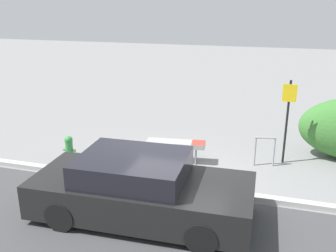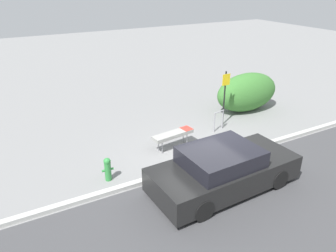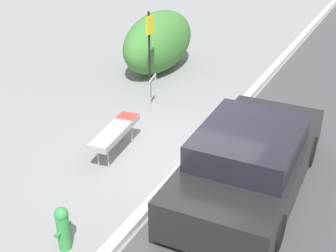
{
  "view_description": "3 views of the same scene",
  "coord_description": "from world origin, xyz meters",
  "px_view_note": "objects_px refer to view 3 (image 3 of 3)",
  "views": [
    {
      "loc": [
        2.18,
        -7.64,
        4.23
      ],
      "look_at": [
        -0.64,
        1.86,
        0.91
      ],
      "focal_mm": 40.0,
      "sensor_mm": 36.0,
      "label": 1
    },
    {
      "loc": [
        -5.58,
        -7.65,
        5.71
      ],
      "look_at": [
        -0.38,
        1.84,
        0.75
      ],
      "focal_mm": 35.0,
      "sensor_mm": 36.0,
      "label": 2
    },
    {
      "loc": [
        -7.34,
        -3.35,
        5.09
      ],
      "look_at": [
        -0.18,
        0.39,
        0.86
      ],
      "focal_mm": 50.0,
      "sensor_mm": 36.0,
      "label": 3
    }
  ],
  "objects_px": {
    "fire_hydrant": "(63,227)",
    "parked_car_near": "(249,161)",
    "bench": "(115,132)",
    "bike_rack": "(153,89)",
    "sign_post": "(150,48)"
  },
  "relations": [
    {
      "from": "fire_hydrant",
      "to": "parked_car_near",
      "type": "relative_size",
      "value": 0.17
    },
    {
      "from": "sign_post",
      "to": "parked_car_near",
      "type": "relative_size",
      "value": 0.51
    },
    {
      "from": "bike_rack",
      "to": "sign_post",
      "type": "xyz_separation_m",
      "value": [
        0.5,
        0.35,
        0.88
      ]
    },
    {
      "from": "fire_hydrant",
      "to": "bench",
      "type": "bearing_deg",
      "value": 17.38
    },
    {
      "from": "bike_rack",
      "to": "parked_car_near",
      "type": "xyz_separation_m",
      "value": [
        -2.3,
        -3.29,
        0.12
      ]
    },
    {
      "from": "bench",
      "to": "bike_rack",
      "type": "bearing_deg",
      "value": 3.11
    },
    {
      "from": "bench",
      "to": "bike_rack",
      "type": "xyz_separation_m",
      "value": [
        2.34,
        0.42,
        -0.02
      ]
    },
    {
      "from": "bench",
      "to": "bike_rack",
      "type": "distance_m",
      "value": 2.38
    },
    {
      "from": "sign_post",
      "to": "parked_car_near",
      "type": "xyz_separation_m",
      "value": [
        -2.8,
        -3.64,
        -0.77
      ]
    },
    {
      "from": "bench",
      "to": "parked_car_near",
      "type": "relative_size",
      "value": 0.37
    },
    {
      "from": "parked_car_near",
      "to": "bike_rack",
      "type": "bearing_deg",
      "value": 53.06
    },
    {
      "from": "fire_hydrant",
      "to": "parked_car_near",
      "type": "distance_m",
      "value": 3.46
    },
    {
      "from": "parked_car_near",
      "to": "fire_hydrant",
      "type": "bearing_deg",
      "value": 142.64
    },
    {
      "from": "sign_post",
      "to": "fire_hydrant",
      "type": "relative_size",
      "value": 3.01
    },
    {
      "from": "fire_hydrant",
      "to": "bike_rack",
      "type": "bearing_deg",
      "value": 14.15
    }
  ]
}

